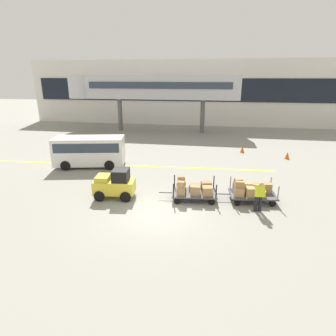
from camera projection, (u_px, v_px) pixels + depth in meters
ground_plane at (158, 211)px, 13.41m from camera, size 120.00×120.00×0.00m
apron_lead_line at (123, 166)px, 20.23m from camera, size 21.22×1.28×0.01m
terminal_building at (198, 93)px, 36.45m from camera, size 45.05×2.51×8.15m
jet_bridge at (145, 87)px, 31.47m from camera, size 19.62×3.00×6.29m
baggage_tug at (115, 184)px, 14.72m from camera, size 2.21×1.42×1.58m
baggage_cart_lead at (194, 190)px, 14.54m from camera, size 3.06×1.64×1.13m
baggage_cart_middle at (250, 190)px, 14.39m from camera, size 3.06×1.64×1.16m
baggage_handler at (259, 195)px, 13.10m from camera, size 0.44×0.46×1.56m
shuttle_van at (89, 149)px, 19.75m from camera, size 5.09×2.84×2.10m
safety_cone_near at (242, 149)px, 23.65m from camera, size 0.36×0.36×0.55m
safety_cone_far at (287, 155)px, 21.81m from camera, size 0.36×0.36×0.55m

